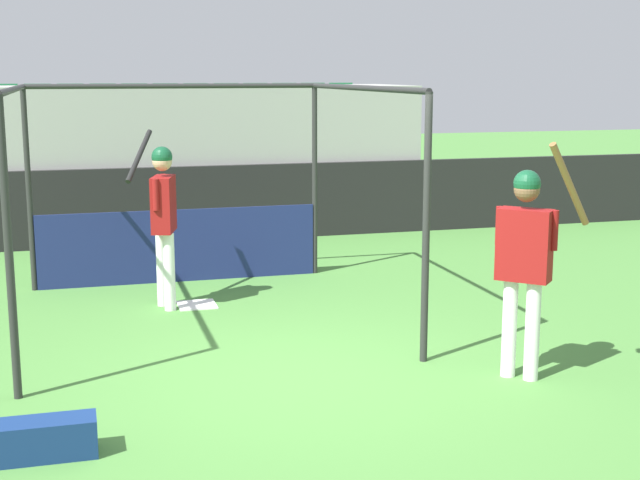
# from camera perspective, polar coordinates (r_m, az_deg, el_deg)

# --- Properties ---
(ground_plane) EXTENTS (60.00, 60.00, 0.00)m
(ground_plane) POSITION_cam_1_polar(r_m,az_deg,el_deg) (8.11, -0.77, -8.71)
(ground_plane) COLOR #477F38
(outfield_wall) EXTENTS (24.00, 0.12, 1.22)m
(outfield_wall) POSITION_cam_1_polar(r_m,az_deg,el_deg) (14.44, -7.64, 2.29)
(outfield_wall) COLOR black
(outfield_wall) RESTS_ON ground
(bleacher_section) EXTENTS (7.60, 2.40, 2.50)m
(bleacher_section) POSITION_cam_1_polar(r_m,az_deg,el_deg) (15.61, -8.35, 5.25)
(bleacher_section) COLOR #9E9E99
(bleacher_section) RESTS_ON ground
(batting_cage) EXTENTS (3.72, 3.99, 2.56)m
(batting_cage) POSITION_cam_1_polar(r_m,az_deg,el_deg) (10.83, -8.58, 2.35)
(batting_cage) COLOR #282828
(batting_cage) RESTS_ON ground
(home_plate) EXTENTS (0.44, 0.44, 0.02)m
(home_plate) POSITION_cam_1_polar(r_m,az_deg,el_deg) (10.58, -7.89, -4.13)
(home_plate) COLOR white
(home_plate) RESTS_ON ground
(player_batter) EXTENTS (0.59, 0.99, 2.03)m
(player_batter) POSITION_cam_1_polar(r_m,az_deg,el_deg) (10.32, -10.02, 1.92)
(player_batter) COLOR white
(player_batter) RESTS_ON ground
(player_waiting) EXTENTS (0.76, 0.63, 2.13)m
(player_waiting) POSITION_cam_1_polar(r_m,az_deg,el_deg) (7.97, 13.00, -0.78)
(player_waiting) COLOR white
(player_waiting) RESTS_ON ground
(equipment_bag) EXTENTS (0.70, 0.28, 0.28)m
(equipment_bag) POSITION_cam_1_polar(r_m,az_deg,el_deg) (6.75, -17.10, -12.05)
(equipment_bag) COLOR navy
(equipment_bag) RESTS_ON ground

